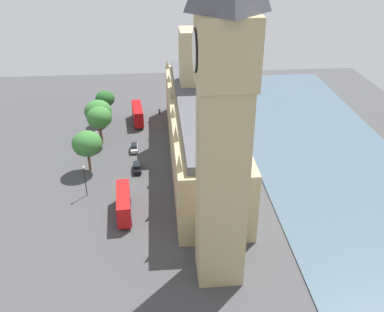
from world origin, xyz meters
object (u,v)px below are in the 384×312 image
object	(u,v)px
parliament_building	(200,125)
plane_tree_near_tower	(105,99)
pedestrian_kerbside	(159,112)
plane_tree_midblock	(87,144)
street_lamp_far_end	(85,175)
street_lamp_slot_10	(97,138)
clock_tower	(224,109)
double_decker_bus_opposite_hall	(124,203)
plane_tree_leading	(98,112)
double_decker_bus_trailing	(137,114)
car_silver_corner	(134,148)
car_black_under_trees	(137,167)
plane_tree_by_river_gate	(99,118)

from	to	relation	value
parliament_building	plane_tree_near_tower	xyz separation A→B (m)	(23.41, -21.54, -1.09)
pedestrian_kerbside	plane_tree_midblock	size ratio (longest dim) A/B	0.17
street_lamp_far_end	street_lamp_slot_10	world-z (taller)	street_lamp_far_end
clock_tower	plane_tree_midblock	world-z (taller)	clock_tower
double_decker_bus_opposite_hall	plane_tree_leading	xyz separation A→B (m)	(7.88, -35.33, 4.18)
parliament_building	double_decker_bus_trailing	world-z (taller)	parliament_building
plane_tree_leading	plane_tree_near_tower	bearing A→B (deg)	-97.22
car_silver_corner	pedestrian_kerbside	world-z (taller)	car_silver_corner
double_decker_bus_opposite_hall	car_silver_corner	bearing A→B (deg)	83.88
car_black_under_trees	plane_tree_leading	size ratio (longest dim) A/B	0.49
car_black_under_trees	double_decker_bus_opposite_hall	bearing A→B (deg)	80.90
clock_tower	street_lamp_slot_10	xyz separation A→B (m)	(23.21, -42.59, -23.98)
car_black_under_trees	pedestrian_kerbside	distance (m)	32.60
parliament_building	plane_tree_leading	distance (m)	27.85
plane_tree_leading	plane_tree_near_tower	world-z (taller)	plane_tree_leading
plane_tree_midblock	plane_tree_near_tower	bearing A→B (deg)	-93.60
plane_tree_leading	plane_tree_near_tower	size ratio (longest dim) A/B	1.06
clock_tower	plane_tree_near_tower	bearing A→B (deg)	-69.53
plane_tree_midblock	car_black_under_trees	bearing A→B (deg)	174.52
pedestrian_kerbside	plane_tree_by_river_gate	world-z (taller)	plane_tree_by_river_gate
plane_tree_near_tower	pedestrian_kerbside	bearing A→B (deg)	-160.79
double_decker_bus_opposite_hall	plane_tree_midblock	world-z (taller)	plane_tree_midblock
parliament_building	plane_tree_near_tower	distance (m)	31.83
pedestrian_kerbside	plane_tree_leading	xyz separation A→B (m)	(15.53, 13.32, 6.08)
double_decker_bus_trailing	pedestrian_kerbside	distance (m)	8.41
car_black_under_trees	parliament_building	bearing A→B (deg)	-161.28
plane_tree_by_river_gate	street_lamp_slot_10	bearing A→B (deg)	85.38
car_silver_corner	double_decker_bus_trailing	bearing A→B (deg)	-94.37
street_lamp_slot_10	pedestrian_kerbside	bearing A→B (deg)	-123.40
parliament_building	car_silver_corner	bearing A→B (deg)	-14.63
car_silver_corner	plane_tree_midblock	bearing A→B (deg)	39.12
car_black_under_trees	plane_tree_by_river_gate	world-z (taller)	plane_tree_by_river_gate
car_silver_corner	double_decker_bus_opposite_hall	size ratio (longest dim) A/B	0.39
plane_tree_leading	street_lamp_far_end	distance (m)	28.12
double_decker_bus_trailing	double_decker_bus_opposite_hall	bearing A→B (deg)	-97.74
double_decker_bus_trailing	street_lamp_far_end	bearing A→B (deg)	-110.53
pedestrian_kerbside	street_lamp_far_end	xyz separation A→B (m)	(15.59, 41.36, 4.02)
parliament_building	plane_tree_midblock	xyz separation A→B (m)	(25.05, 4.52, -1.35)
double_decker_bus_trailing	pedestrian_kerbside	xyz separation A→B (m)	(-6.04, -5.54, -1.89)
car_black_under_trees	plane_tree_midblock	xyz separation A→B (m)	(10.50, -1.01, 5.83)
plane_tree_near_tower	street_lamp_slot_10	xyz separation A→B (m)	(0.63, 17.88, -2.83)
parliament_building	double_decker_bus_opposite_hall	world-z (taller)	parliament_building
plane_tree_by_river_gate	plane_tree_near_tower	xyz separation A→B (m)	(-0.24, -12.94, -0.20)
parliament_building	clock_tower	size ratio (longest dim) A/B	1.14
car_black_under_trees	street_lamp_far_end	bearing A→B (deg)	40.75
double_decker_bus_opposite_hall	pedestrian_kerbside	xyz separation A→B (m)	(-7.65, -48.65, -1.89)
double_decker_bus_trailing	street_lamp_slot_10	size ratio (longest dim) A/B	1.82
double_decker_bus_trailing	pedestrian_kerbside	size ratio (longest dim) A/B	6.50
clock_tower	plane_tree_leading	bearing A→B (deg)	-65.65
double_decker_bus_trailing	double_decker_bus_opposite_hall	world-z (taller)	same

